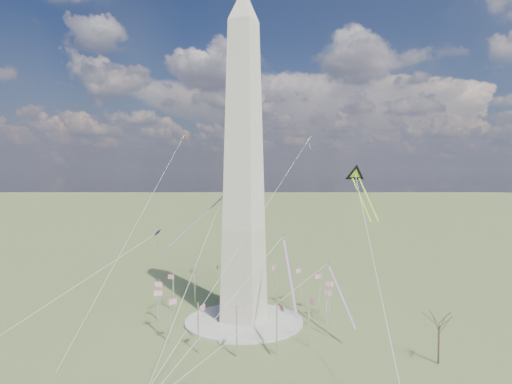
% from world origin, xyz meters
% --- Properties ---
extents(ground, '(2000.00, 2000.00, 0.00)m').
position_xyz_m(ground, '(0.00, 0.00, 0.00)').
color(ground, '#575F2F').
rests_on(ground, ground).
extents(plaza, '(36.00, 36.00, 0.80)m').
position_xyz_m(plaza, '(0.00, 0.00, 0.40)').
color(plaza, beige).
rests_on(plaza, ground).
extents(washington_monument, '(15.56, 15.56, 100.00)m').
position_xyz_m(washington_monument, '(0.00, 0.00, 47.95)').
color(washington_monument, beige).
rests_on(washington_monument, plaza).
extents(flagpole_ring, '(54.40, 54.40, 13.00)m').
position_xyz_m(flagpole_ring, '(-0.00, -0.00, 7.27)').
color(flagpole_ring, white).
rests_on(flagpole_ring, ground).
extents(tree_near, '(7.88, 7.88, 13.78)m').
position_xyz_m(tree_near, '(55.62, -6.97, 9.83)').
color(tree_near, '#423328').
rests_on(tree_near, ground).
extents(kite_delta_black, '(12.52, 17.00, 14.43)m').
position_xyz_m(kite_delta_black, '(33.11, 3.69, 44.46)').
color(kite_delta_black, black).
rests_on(kite_delta_black, ground).
extents(kite_diamond_purple, '(1.81, 2.99, 9.58)m').
position_xyz_m(kite_diamond_purple, '(-32.54, 0.59, 24.74)').
color(kite_diamond_purple, navy).
rests_on(kite_diamond_purple, ground).
extents(kite_streamer_left, '(12.96, 21.76, 16.57)m').
position_xyz_m(kite_streamer_left, '(18.66, -11.72, 22.69)').
color(kite_streamer_left, '#F14726').
rests_on(kite_streamer_left, ground).
extents(kite_streamer_mid, '(7.98, 21.78, 15.40)m').
position_xyz_m(kite_streamer_mid, '(-12.93, -0.48, 33.68)').
color(kite_streamer_mid, '#F14726').
rests_on(kite_streamer_mid, ground).
extents(kite_streamer_right, '(13.17, 17.35, 14.15)m').
position_xyz_m(kite_streamer_right, '(27.92, 3.70, 13.78)').
color(kite_streamer_right, '#F14726').
rests_on(kite_streamer_right, ground).
extents(kite_small_red, '(1.48, 1.56, 4.38)m').
position_xyz_m(kite_small_red, '(-45.57, 36.75, 61.35)').
color(kite_small_red, red).
rests_on(kite_small_red, ground).
extents(kite_small_white, '(1.46, 2.22, 4.80)m').
position_xyz_m(kite_small_white, '(4.55, 48.10, 58.42)').
color(kite_small_white, white).
rests_on(kite_small_white, ground).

